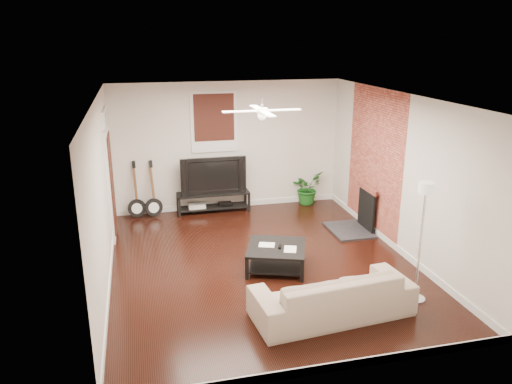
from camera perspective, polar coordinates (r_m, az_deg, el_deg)
room at (r=8.11m, az=0.66°, el=0.86°), size 5.01×6.01×2.81m
brick_accent at (r=9.88m, az=13.36°, el=3.42°), size 0.02×2.20×2.80m
fireplace at (r=10.02m, az=11.51°, el=-1.87°), size 0.80×1.10×0.92m
window_back at (r=10.77m, az=-4.82°, el=7.97°), size 1.00×0.06×1.30m
door_left at (r=9.76m, az=-16.33°, el=2.11°), size 0.08×1.00×2.50m
tv_stand at (r=10.99m, az=-4.89°, el=-1.14°), size 1.57×0.42×0.44m
tv at (r=10.83m, az=-4.99°, el=2.03°), size 1.41×0.18×0.81m
coffee_table at (r=8.36m, az=2.33°, el=-7.47°), size 1.19×1.19×0.39m
sofa at (r=7.07m, az=8.70°, el=-11.43°), size 2.29×1.08×0.65m
floor_lamp at (r=7.49m, az=18.29°, el=-5.54°), size 0.33×0.33×1.81m
potted_plant at (r=11.49m, az=5.84°, el=0.48°), size 0.90×0.88×0.75m
guitar_left at (r=10.74m, az=-13.60°, el=0.18°), size 0.41×0.31×1.23m
guitar_right at (r=10.71m, az=-11.73°, el=0.27°), size 0.43×0.34×1.23m
ceiling_fan at (r=7.85m, az=0.70°, el=9.28°), size 1.24×1.24×0.32m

